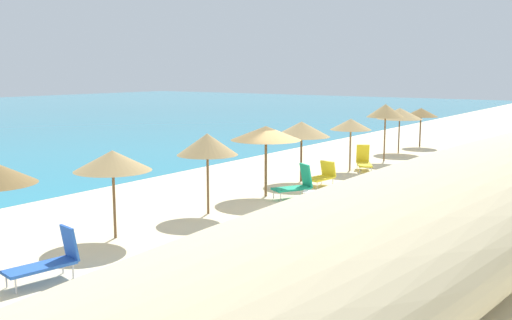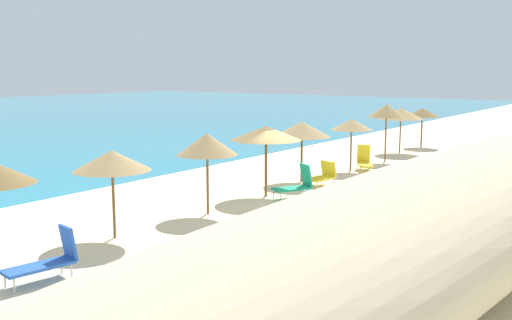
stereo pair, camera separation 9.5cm
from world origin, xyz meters
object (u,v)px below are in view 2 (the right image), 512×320
beach_umbrella_5 (266,133)px  beach_umbrella_9 (401,114)px  lounge_chair_4 (322,176)px  beach_umbrella_4 (207,144)px  lounge_chair_2 (48,259)px  beach_umbrella_10 (422,113)px  beach_umbrella_7 (352,124)px  lounge_chair_0 (296,184)px  lounge_chair_3 (364,161)px  beach_umbrella_8 (387,111)px  cooler_box (309,197)px  beach_umbrella_6 (302,129)px  beach_umbrella_3 (112,161)px

beach_umbrella_5 → beach_umbrella_9: (14.00, 0.37, -0.12)m
beach_umbrella_9 → lounge_chair_4: size_ratio=1.82×
beach_umbrella_4 → lounge_chair_2: bearing=-170.9°
beach_umbrella_4 → beach_umbrella_5: (3.32, -0.02, 0.07)m
beach_umbrella_10 → lounge_chair_4: beach_umbrella_10 is taller
beach_umbrella_5 → beach_umbrella_4: bearing=179.6°
beach_umbrella_7 → lounge_chair_0: size_ratio=1.56×
beach_umbrella_7 → lounge_chair_2: size_ratio=1.47×
beach_umbrella_7 → lounge_chair_4: 4.48m
lounge_chair_3 → beach_umbrella_4: bearing=56.0°
beach_umbrella_8 → beach_umbrella_9: size_ratio=1.15×
beach_umbrella_9 → cooler_box: (-13.89, -2.17, -2.06)m
beach_umbrella_6 → lounge_chair_0: bearing=-152.1°
beach_umbrella_6 → beach_umbrella_10: bearing=-0.4°
lounge_chair_4 → beach_umbrella_3: bearing=90.5°
beach_umbrella_7 → lounge_chair_3: size_ratio=1.48×
lounge_chair_3 → beach_umbrella_8: bearing=-115.0°
beach_umbrella_3 → beach_umbrella_7: 13.95m
beach_umbrella_3 → beach_umbrella_10: 24.41m
beach_umbrella_7 → lounge_chair_4: size_ratio=1.73×
beach_umbrella_5 → beach_umbrella_6: bearing=7.6°
lounge_chair_0 → lounge_chair_4: bearing=-54.2°
beach_umbrella_3 → beach_umbrella_8: beach_umbrella_8 is taller
beach_umbrella_7 → beach_umbrella_9: beach_umbrella_9 is taller
cooler_box → lounge_chair_2: bearing=175.8°
lounge_chair_4 → beach_umbrella_8: bearing=-78.5°
beach_umbrella_3 → beach_umbrella_6: beach_umbrella_6 is taller
beach_umbrella_4 → beach_umbrella_3: bearing=175.0°
lounge_chair_3 → beach_umbrella_10: bearing=-116.1°
beach_umbrella_8 → lounge_chair_0: bearing=-174.9°
beach_umbrella_8 → lounge_chair_4: 8.07m
beach_umbrella_5 → beach_umbrella_8: size_ratio=0.89×
beach_umbrella_6 → beach_umbrella_3: bearing=-179.5°
beach_umbrella_4 → beach_umbrella_10: size_ratio=1.11×
beach_umbrella_9 → cooler_box: beach_umbrella_9 is taller
beach_umbrella_5 → beach_umbrella_10: size_ratio=1.11×
lounge_chair_3 → cooler_box: size_ratio=2.93×
lounge_chair_4 → beach_umbrella_9: bearing=-77.0°
beach_umbrella_7 → cooler_box: bearing=-165.5°
beach_umbrella_3 → cooler_box: size_ratio=4.40×
beach_umbrella_5 → cooler_box: (0.11, -1.81, -2.18)m
beach_umbrella_5 → lounge_chair_2: bearing=-174.0°
lounge_chair_3 → lounge_chair_4: 4.55m
beach_umbrella_9 → lounge_chair_2: 24.22m
lounge_chair_2 → beach_umbrella_4: bearing=-71.2°
lounge_chair_2 → cooler_box: bearing=-84.5°
beach_umbrella_5 → beach_umbrella_6: (3.29, 0.44, -0.15)m
beach_umbrella_5 → lounge_chair_2: beach_umbrella_5 is taller
beach_umbrella_8 → lounge_chair_2: bearing=-177.6°
beach_umbrella_10 → lounge_chair_2: (-27.53, -1.41, -1.62)m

